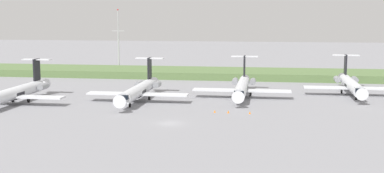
{
  "coord_description": "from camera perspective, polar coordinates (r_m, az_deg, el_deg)",
  "views": [
    {
      "loc": [
        17.41,
        -89.06,
        19.51
      ],
      "look_at": [
        0.0,
        26.68,
        3.0
      ],
      "focal_mm": 48.14,
      "sensor_mm": 36.0,
      "label": 1
    }
  ],
  "objects": [
    {
      "name": "regional_jet_third",
      "position": [
        116.74,
        -5.87,
        -0.37
      ],
      "size": [
        22.81,
        31.0,
        9.0
      ],
      "color": "silver",
      "rests_on": "ground"
    },
    {
      "name": "grass_berm",
      "position": [
        161.5,
        2.31,
        1.47
      ],
      "size": [
        320.0,
        20.0,
        2.18
      ],
      "primitive_type": "cube",
      "color": "#597542",
      "rests_on": "ground"
    },
    {
      "name": "antenna_mast",
      "position": [
        177.7,
        -8.14,
        4.5
      ],
      "size": [
        4.4,
        0.5,
        21.2
      ],
      "color": "#B2B2B7",
      "rests_on": "ground"
    },
    {
      "name": "regional_jet_fifth",
      "position": [
        131.22,
        17.2,
        0.24
      ],
      "size": [
        22.81,
        31.0,
        9.0
      ],
      "color": "silver",
      "rests_on": "ground"
    },
    {
      "name": "safety_cone_rear_marker",
      "position": [
        101.97,
        6.43,
        -2.89
      ],
      "size": [
        0.44,
        0.44,
        0.55
      ],
      "primitive_type": "cone",
      "color": "orange",
      "rests_on": "ground"
    },
    {
      "name": "regional_jet_second",
      "position": [
        119.1,
        -18.89,
        -0.6
      ],
      "size": [
        22.81,
        31.0,
        9.0
      ],
      "color": "silver",
      "rests_on": "ground"
    },
    {
      "name": "regional_jet_fourth",
      "position": [
        122.09,
        5.57,
        -0.0
      ],
      "size": [
        22.81,
        31.0,
        9.0
      ],
      "color": "silver",
      "rests_on": "ground"
    },
    {
      "name": "safety_cone_front_marker",
      "position": [
        102.79,
        2.54,
        -2.76
      ],
      "size": [
        0.44,
        0.44,
        0.55
      ],
      "primitive_type": "cone",
      "color": "orange",
      "rests_on": "ground"
    },
    {
      "name": "safety_cone_mid_marker",
      "position": [
        102.38,
        4.04,
        -2.82
      ],
      "size": [
        0.44,
        0.44,
        0.55
      ],
      "primitive_type": "cone",
      "color": "orange",
      "rests_on": "ground"
    },
    {
      "name": "ground_plane",
      "position": [
        121.9,
        0.23,
        -1.18
      ],
      "size": [
        500.0,
        500.0,
        0.0
      ],
      "primitive_type": "plane",
      "color": "gray"
    }
  ]
}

